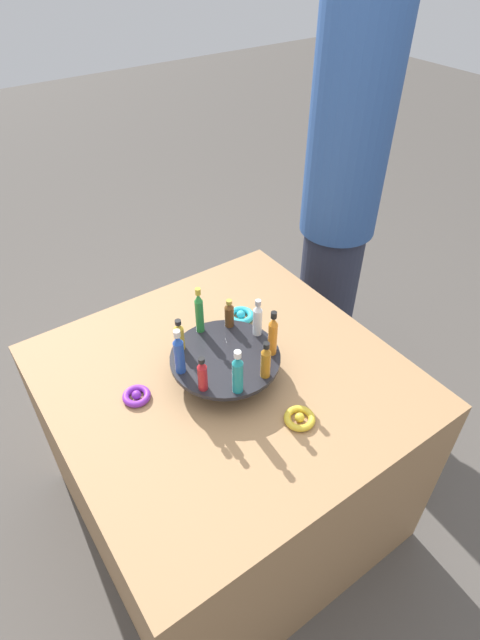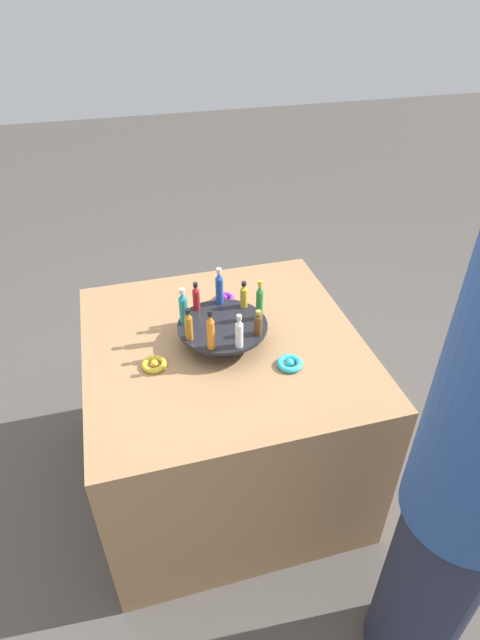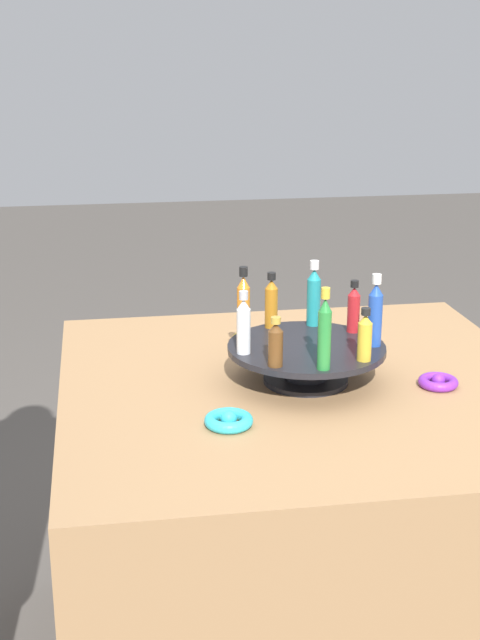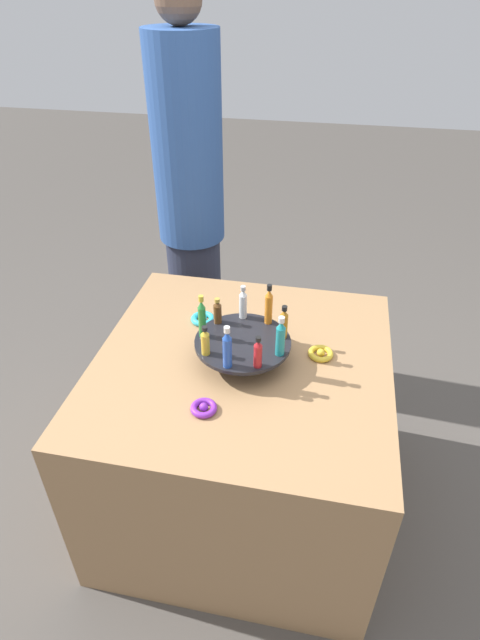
{
  "view_description": "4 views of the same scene",
  "coord_description": "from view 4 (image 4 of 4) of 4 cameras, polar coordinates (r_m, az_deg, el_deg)",
  "views": [
    {
      "loc": [
        0.83,
        -0.53,
        1.76
      ],
      "look_at": [
        -0.04,
        0.08,
        0.85
      ],
      "focal_mm": 28.0,
      "sensor_mm": 36.0,
      "label": 1
    },
    {
      "loc": [
        0.3,
        1.32,
        1.8
      ],
      "look_at": [
        -0.04,
        0.08,
        0.85
      ],
      "focal_mm": 28.0,
      "sensor_mm": 36.0,
      "label": 2
    },
    {
      "loc": [
        -1.59,
        0.39,
        1.36
      ],
      "look_at": [
        -0.07,
        0.14,
        0.87
      ],
      "focal_mm": 50.0,
      "sensor_mm": 36.0,
      "label": 3
    },
    {
      "loc": [
        0.24,
        -1.23,
        1.75
      ],
      "look_at": [
        -0.02,
        0.03,
        0.84
      ],
      "focal_mm": 28.0,
      "sensor_mm": 36.0,
      "label": 4
    }
  ],
  "objects": [
    {
      "name": "person_figure",
      "position": [
        2.3,
        -5.67,
        12.95
      ],
      "size": [
        0.3,
        0.3,
        1.75
      ],
      "rotation": [
        0.0,
        0.0,
        -1.11
      ],
      "color": "#282D42",
      "rests_on": "ground_plane"
    },
    {
      "name": "bottle_gold",
      "position": [
        1.51,
        -3.99,
        -2.46
      ],
      "size": [
        0.03,
        0.03,
        0.1
      ],
      "color": "gold",
      "rests_on": "display_stand"
    },
    {
      "name": "bottle_teal",
      "position": [
        1.5,
        4.65,
        -2.01
      ],
      "size": [
        0.03,
        0.03,
        0.14
      ],
      "color": "teal",
      "rests_on": "display_stand"
    },
    {
      "name": "bottle_clear",
      "position": [
        1.66,
        0.35,
        1.93
      ],
      "size": [
        0.03,
        0.03,
        0.12
      ],
      "color": "silver",
      "rests_on": "display_stand"
    },
    {
      "name": "bottle_green",
      "position": [
        1.56,
        -4.38,
        0.2
      ],
      "size": [
        0.02,
        0.02,
        0.15
      ],
      "color": "#288438",
      "rests_on": "display_stand"
    },
    {
      "name": "bottle_amber",
      "position": [
        1.57,
        5.02,
        -0.34
      ],
      "size": [
        0.03,
        0.03,
        0.12
      ],
      "color": "#AD6B19",
      "rests_on": "display_stand"
    },
    {
      "name": "bottle_blue",
      "position": [
        1.45,
        -1.47,
        -3.28
      ],
      "size": [
        0.03,
        0.03,
        0.14
      ],
      "color": "#234CAD",
      "rests_on": "display_stand"
    },
    {
      "name": "bottle_red",
      "position": [
        1.46,
        2.06,
        -3.79
      ],
      "size": [
        0.03,
        0.03,
        0.11
      ],
      "color": "#B21E23",
      "rests_on": "display_stand"
    },
    {
      "name": "ribbon_bow_gold",
      "position": [
        1.66,
        9.2,
        -3.79
      ],
      "size": [
        0.08,
        0.08,
        0.03
      ],
      "color": "gold",
      "rests_on": "party_table"
    },
    {
      "name": "display_stand",
      "position": [
        1.6,
        0.32,
        -3.03
      ],
      "size": [
        0.31,
        0.31,
        0.08
      ],
      "color": "black",
      "rests_on": "party_table"
    },
    {
      "name": "ribbon_bow_teal",
      "position": [
        1.8,
        -4.27,
        0.15
      ],
      "size": [
        0.09,
        0.09,
        0.03
      ],
      "color": "#2DB7CC",
      "rests_on": "party_table"
    },
    {
      "name": "party_table",
      "position": [
        1.88,
        0.28,
        -12.81
      ],
      "size": [
        0.96,
        0.96,
        0.71
      ],
      "color": "#9E754C",
      "rests_on": "ground_plane"
    },
    {
      "name": "ground_plane",
      "position": [
        2.15,
        0.25,
        -19.11
      ],
      "size": [
        12.0,
        12.0,
        0.0
      ],
      "primitive_type": "plane",
      "color": "#4C4742"
    },
    {
      "name": "ribbon_bow_purple",
      "position": [
        1.46,
        -4.16,
        -9.98
      ],
      "size": [
        0.08,
        0.08,
        0.03
      ],
      "color": "purple",
      "rests_on": "party_table"
    },
    {
      "name": "bottle_brown",
      "position": [
        1.64,
        -2.59,
        0.97
      ],
      "size": [
        0.03,
        0.03,
        0.09
      ],
      "color": "brown",
      "rests_on": "display_stand"
    },
    {
      "name": "bottle_orange",
      "position": [
        1.63,
        3.3,
        1.64
      ],
      "size": [
        0.03,
        0.03,
        0.15
      ],
      "color": "orange",
      "rests_on": "display_stand"
    }
  ]
}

